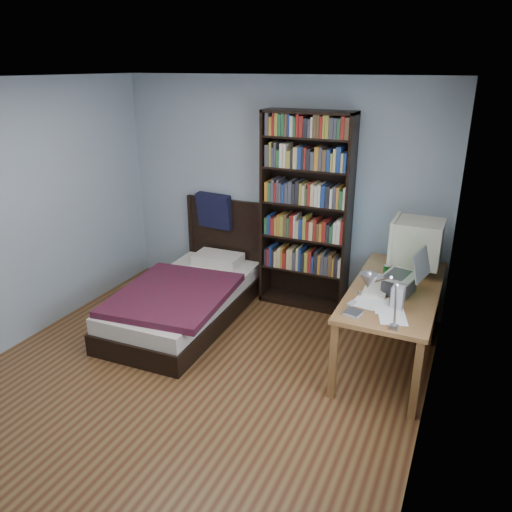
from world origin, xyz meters
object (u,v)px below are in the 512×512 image
object	(u,v)px
crt_monitor	(415,243)
laptop	(402,281)
desk	(400,299)
desk_lamp	(373,286)
soda_can	(387,272)
bookshelf	(306,213)
speaker	(398,297)
bed	(189,295)
keyboard	(378,286)

from	to	relation	value
crt_monitor	laptop	bearing A→B (deg)	-92.31
desk	desk_lamp	size ratio (longest dim) A/B	2.70
desk_lamp	soda_can	world-z (taller)	desk_lamp
laptop	crt_monitor	bearing A→B (deg)	87.69
soda_can	bookshelf	bearing A→B (deg)	150.50
desk_lamp	speaker	size ratio (longest dim) A/B	3.16
crt_monitor	bookshelf	xyz separation A→B (m)	(-1.20, 0.33, 0.06)
speaker	soda_can	xyz separation A→B (m)	(-0.20, 0.60, -0.04)
crt_monitor	soda_can	distance (m)	0.39
desk	speaker	distance (m)	0.94
laptop	bookshelf	world-z (taller)	bookshelf
laptop	desk_lamp	xyz separation A→B (m)	(-0.06, -1.05, 0.37)
desk	crt_monitor	distance (m)	0.61
bed	keyboard	bearing A→B (deg)	-0.92
desk	bed	xyz separation A→B (m)	(-2.15, -0.48, -0.16)
soda_can	desk	bearing A→B (deg)	63.46
desk	desk_lamp	world-z (taller)	desk_lamp
laptop	soda_can	xyz separation A→B (m)	(-0.18, 0.30, -0.06)
laptop	soda_can	world-z (taller)	laptop
crt_monitor	desk_lamp	size ratio (longest dim) A/B	0.86
crt_monitor	desk_lamp	distance (m)	1.60
desk_lamp	keyboard	size ratio (longest dim) A/B	1.22
desk	soda_can	size ratio (longest dim) A/B	14.31
desk	crt_monitor	xyz separation A→B (m)	(0.08, -0.00, 0.61)
soda_can	crt_monitor	bearing A→B (deg)	50.09
desk	crt_monitor	world-z (taller)	crt_monitor
desk	desk_lamp	xyz separation A→B (m)	(0.00, -1.59, 0.80)
crt_monitor	bed	bearing A→B (deg)	-167.91
laptop	speaker	distance (m)	0.31
keyboard	bed	distance (m)	2.06
speaker	bookshelf	xyz separation A→B (m)	(-1.20, 1.17, 0.26)
soda_can	speaker	bearing A→B (deg)	-71.97
laptop	keyboard	distance (m)	0.23
keyboard	speaker	distance (m)	0.41
crt_monitor	speaker	distance (m)	0.87
keyboard	speaker	world-z (taller)	speaker
desk_lamp	speaker	world-z (taller)	desk_lamp
bookshelf	bed	distance (m)	1.55
bed	crt_monitor	bearing A→B (deg)	12.09
keyboard	soda_can	xyz separation A→B (m)	(0.03, 0.27, 0.04)
bookshelf	speaker	bearing A→B (deg)	-44.34
desk	laptop	distance (m)	0.69
desk	bookshelf	xyz separation A→B (m)	(-1.12, 0.33, 0.67)
desk	keyboard	world-z (taller)	keyboard
keyboard	bed	world-z (taller)	bed
desk	keyboard	size ratio (longest dim) A/B	3.30
crt_monitor	speaker	world-z (taller)	crt_monitor
keyboard	desk_lamp	bearing A→B (deg)	-83.97
laptop	bed	distance (m)	2.29
soda_can	bookshelf	world-z (taller)	bookshelf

